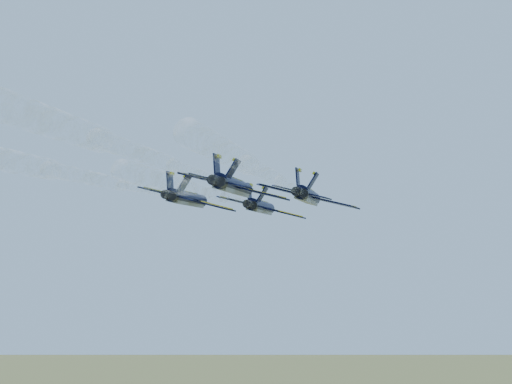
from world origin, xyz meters
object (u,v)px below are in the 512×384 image
at_px(jet_left, 188,199).
at_px(jet_right, 308,196).
at_px(jet_slot, 234,186).
at_px(jet_lead, 261,207).

xyz_separation_m(jet_left, jet_right, (16.33, 4.27, 0.00)).
bearing_deg(jet_slot, jet_left, 129.38).
relative_size(jet_lead, jet_left, 1.00).
distance_m(jet_right, jet_slot, 13.78).
bearing_deg(jet_lead, jet_left, -123.91).
height_order(jet_left, jet_slot, same).
xyz_separation_m(jet_lead, jet_left, (-5.14, -13.83, 0.00)).
distance_m(jet_lead, jet_left, 14.75).
relative_size(jet_left, jet_slot, 1.00).
height_order(jet_left, jet_right, same).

